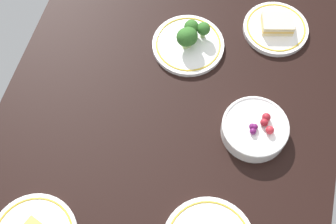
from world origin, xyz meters
TOP-DOWN VIEW (x-y plane):
  - dining_table at (0.00, 0.00)cm, footprint 141.47×86.58cm
  - plate_broccoli at (22.24, -0.45)cm, footprint 19.83×19.83cm
  - bowl_berries at (0.73, -22.00)cm, footprint 16.58×16.58cm
  - plate_sandwich at (33.64, -22.53)cm, footprint 18.20×18.20cm

SIDE VIEW (x-z plane):
  - dining_table at x=0.00cm, z-range 0.00..4.00cm
  - plate_sandwich at x=33.64cm, z-range 3.03..7.66cm
  - bowl_berries at x=0.73cm, z-range 3.32..9.43cm
  - plate_broccoli at x=22.24cm, z-range 2.37..10.49cm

